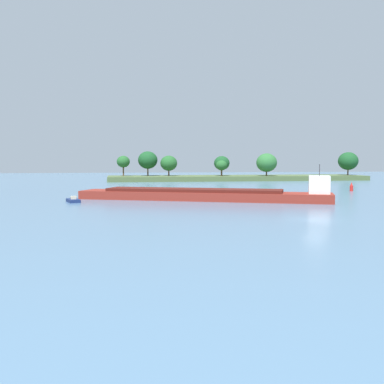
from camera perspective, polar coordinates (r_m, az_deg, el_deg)
name	(u,v)px	position (r m, az deg, el deg)	size (l,w,h in m)	color
ground_plane	(314,220)	(52.90, 14.89, -3.36)	(400.00, 400.00, 0.00)	slate
treeline_island	(237,173)	(152.61, 5.61, 2.41)	(84.87, 17.52, 9.53)	#4C6038
cargo_barge	(207,194)	(76.05, 1.83, -0.28)	(41.08, 21.65, 6.00)	maroon
small_motorboat	(73,200)	(74.99, -14.54, -1.01)	(2.64, 4.28, 1.00)	navy
channel_buoy_red	(351,187)	(104.27, 19.19, 0.55)	(0.70, 0.70, 1.90)	red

